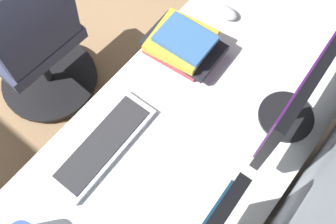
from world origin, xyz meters
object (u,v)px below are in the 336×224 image
(book_stack_near, at_px, (182,44))
(office_chair, at_px, (35,45))
(drawer_pedestal, at_px, (205,150))
(monitor_primary, at_px, (307,85))
(keyboard_main, at_px, (103,144))
(mouse_main, at_px, (226,12))

(book_stack_near, height_order, office_chair, office_chair)
(drawer_pedestal, bearing_deg, monitor_primary, 127.52)
(keyboard_main, relative_size, mouse_main, 4.07)
(monitor_primary, xyz_separation_m, book_stack_near, (0.01, -0.46, -0.19))
(keyboard_main, xyz_separation_m, book_stack_near, (-0.48, -0.03, 0.04))
(drawer_pedestal, xyz_separation_m, book_stack_near, (-0.15, -0.26, 0.43))
(drawer_pedestal, distance_m, mouse_main, 0.61)
(book_stack_near, bearing_deg, office_chair, -68.71)
(keyboard_main, height_order, office_chair, office_chair)
(book_stack_near, xyz_separation_m, office_chair, (0.27, -0.69, -0.32))
(monitor_primary, bearing_deg, mouse_main, -119.32)
(drawer_pedestal, relative_size, mouse_main, 6.68)
(keyboard_main, relative_size, office_chair, 0.44)
(drawer_pedestal, height_order, monitor_primary, monitor_primary)
(book_stack_near, relative_size, office_chair, 0.31)
(drawer_pedestal, height_order, book_stack_near, book_stack_near)
(monitor_primary, distance_m, keyboard_main, 0.70)
(drawer_pedestal, distance_m, keyboard_main, 0.57)
(drawer_pedestal, relative_size, office_chair, 0.72)
(drawer_pedestal, xyz_separation_m, office_chair, (0.12, -0.95, 0.11))
(book_stack_near, distance_m, office_chair, 0.80)
(office_chair, bearing_deg, drawer_pedestal, 97.32)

